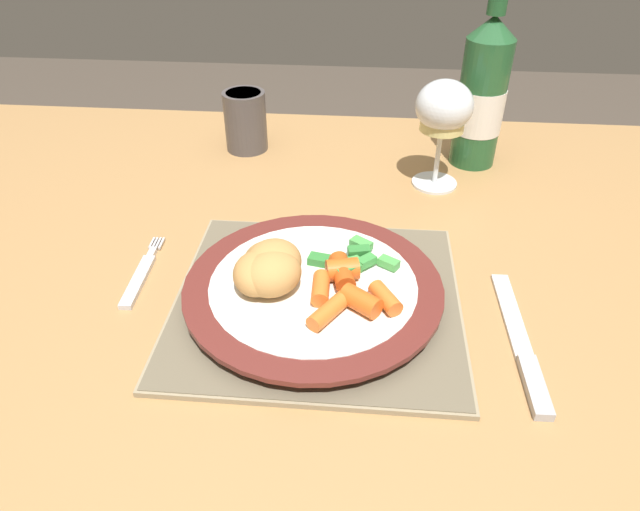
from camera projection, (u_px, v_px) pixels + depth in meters
name	position (u px, v px, depth m)	size (l,w,h in m)	color
dining_table	(280.00, 297.00, 0.75)	(1.45, 0.80, 0.74)	#AD7F4C
placemat	(318.00, 300.00, 0.61)	(0.30, 0.28, 0.01)	gray
dinner_plate	(313.00, 289.00, 0.60)	(0.27, 0.27, 0.02)	white
breaded_croquettes	(269.00, 267.00, 0.58)	(0.08, 0.10, 0.04)	tan
green_beans_pile	(353.00, 261.00, 0.61)	(0.10, 0.08, 0.02)	#338438
glazed_carrots	(346.00, 288.00, 0.57)	(0.09, 0.11, 0.02)	orange
fork	(141.00, 276.00, 0.64)	(0.02, 0.13, 0.01)	silver
table_knife	(523.00, 350.00, 0.55)	(0.02, 0.20, 0.01)	silver
wine_glass	(444.00, 111.00, 0.75)	(0.08, 0.08, 0.15)	silver
bottle	(482.00, 94.00, 0.81)	(0.07, 0.07, 0.28)	#23562D
drinking_cup	(245.00, 120.00, 0.88)	(0.07, 0.07, 0.09)	#4C4747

